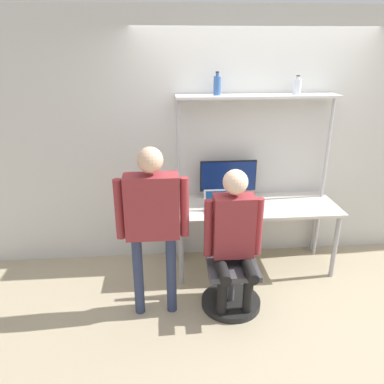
{
  "coord_description": "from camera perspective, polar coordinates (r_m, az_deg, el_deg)",
  "views": [
    {
      "loc": [
        -0.98,
        -3.22,
        2.31
      ],
      "look_at": [
        -0.71,
        -0.11,
        1.09
      ],
      "focal_mm": 35.0,
      "sensor_mm": 36.0,
      "label": 1
    }
  ],
  "objects": [
    {
      "name": "bottle_blue",
      "position": [
        3.82,
        3.85,
        15.93
      ],
      "size": [
        0.07,
        0.07,
        0.22
      ],
      "color": "#335999",
      "rests_on": "shelf_unit"
    },
    {
      "name": "shelf_unit",
      "position": [
        3.95,
        9.71,
        10.36
      ],
      "size": [
        1.65,
        0.28,
        1.86
      ],
      "color": "silver",
      "rests_on": "ground_plane"
    },
    {
      "name": "office_chair",
      "position": [
        3.64,
        5.97,
        -12.9
      ],
      "size": [
        0.56,
        0.56,
        0.9
      ],
      "color": "black",
      "rests_on": "ground_plane"
    },
    {
      "name": "desk",
      "position": [
        4.05,
        9.54,
        -2.96
      ],
      "size": [
        1.73,
        0.67,
        0.74
      ],
      "color": "beige",
      "rests_on": "ground_plane"
    },
    {
      "name": "person_seated",
      "position": [
        3.34,
        6.43,
        -6.0
      ],
      "size": [
        0.53,
        0.47,
        1.35
      ],
      "color": "black",
      "rests_on": "ground_plane"
    },
    {
      "name": "ground_plane",
      "position": [
        4.08,
        10.2,
        -13.58
      ],
      "size": [
        12.0,
        12.0,
        0.0
      ],
      "primitive_type": "plane",
      "color": "tan"
    },
    {
      "name": "cell_phone",
      "position": [
        3.85,
        8.72,
        -2.87
      ],
      "size": [
        0.07,
        0.15,
        0.01
      ],
      "color": "#264C8C",
      "rests_on": "desk"
    },
    {
      "name": "person_standing",
      "position": [
        3.17,
        -6.07,
        -3.2
      ],
      "size": [
        0.62,
        0.21,
        1.57
      ],
      "color": "#2D3856",
      "rests_on": "ground_plane"
    },
    {
      "name": "bottle_clear",
      "position": [
        4.02,
        15.74,
        15.24
      ],
      "size": [
        0.08,
        0.08,
        0.18
      ],
      "color": "silver",
      "rests_on": "shelf_unit"
    },
    {
      "name": "wall_back",
      "position": [
        4.17,
        8.9,
        7.74
      ],
      "size": [
        8.0,
        0.06,
        2.7
      ],
      "color": "silver",
      "rests_on": "ground_plane"
    },
    {
      "name": "laptop",
      "position": [
        3.79,
        4.53,
        -2.16
      ],
      "size": [
        0.35,
        0.22,
        0.22
      ],
      "color": "silver",
      "rests_on": "desk"
    },
    {
      "name": "monitor",
      "position": [
        4.07,
        5.54,
        2.16
      ],
      "size": [
        0.61,
        0.19,
        0.43
      ],
      "color": "black",
      "rests_on": "desk"
    }
  ]
}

